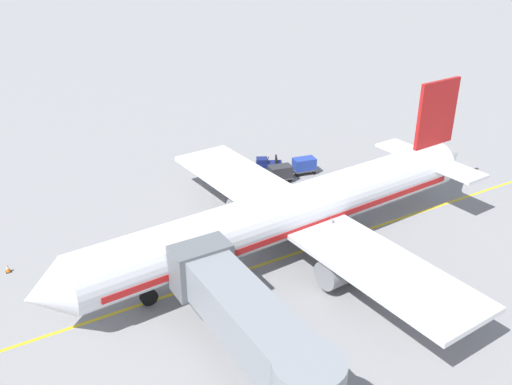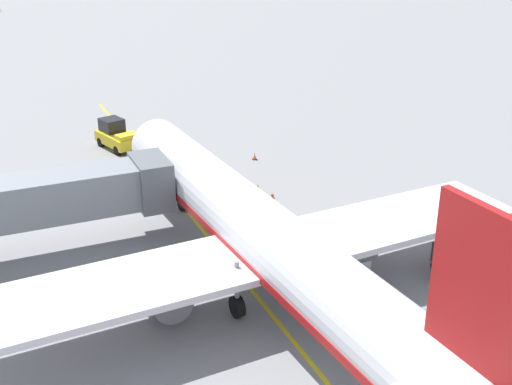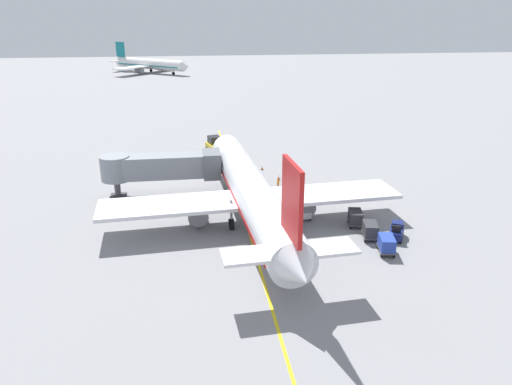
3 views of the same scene
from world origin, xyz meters
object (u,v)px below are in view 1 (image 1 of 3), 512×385
(safety_cone_nose_left, at_px, (107,260))
(safety_cone_wing_tip, at_px, (50,289))
(jet_bridge, at_px, (249,321))
(baggage_tug_trailing, at_px, (254,212))
(safety_cone_nose_right, at_px, (8,268))
(parked_airliner, at_px, (293,212))
(baggage_cart_second_in_train, at_px, (280,172))
(ground_crew_wing_walker, at_px, (168,241))
(baggage_cart_third_in_train, at_px, (304,164))
(baggage_cart_front, at_px, (254,181))
(baggage_tug_lead, at_px, (268,165))

(safety_cone_nose_left, height_order, safety_cone_wing_tip, same)
(safety_cone_nose_left, bearing_deg, jet_bridge, -166.67)
(baggage_tug_trailing, relative_size, safety_cone_nose_right, 4.37)
(parked_airliner, distance_m, safety_cone_nose_right, 20.34)
(baggage_tug_trailing, distance_m, baggage_cart_second_in_train, 7.87)
(parked_airliner, bearing_deg, ground_crew_wing_walker, 61.62)
(jet_bridge, height_order, baggage_cart_third_in_train, jet_bridge)
(baggage_cart_second_in_train, xyz_separation_m, safety_cone_wing_tip, (-6.86, 22.41, -0.66))
(ground_crew_wing_walker, distance_m, safety_cone_nose_right, 11.14)
(baggage_cart_third_in_train, bearing_deg, ground_crew_wing_walker, 111.53)
(baggage_cart_front, distance_m, baggage_cart_third_in_train, 6.10)
(jet_bridge, bearing_deg, parked_airliner, -44.13)
(safety_cone_nose_left, bearing_deg, parked_airliner, -112.87)
(baggage_tug_trailing, distance_m, safety_cone_wing_tip, 16.59)
(baggage_tug_lead, distance_m, safety_cone_nose_right, 25.27)
(safety_cone_wing_tip, bearing_deg, baggage_cart_second_in_train, -72.97)
(jet_bridge, bearing_deg, baggage_cart_third_in_train, -41.34)
(baggage_tug_trailing, bearing_deg, jet_bridge, 148.86)
(baggage_tug_trailing, relative_size, baggage_cart_third_in_train, 0.87)
(baggage_tug_lead, xyz_separation_m, safety_cone_nose_left, (-7.91, 18.38, -0.42))
(baggage_tug_lead, relative_size, ground_crew_wing_walker, 1.64)
(baggage_cart_third_in_train, bearing_deg, baggage_cart_second_in_train, 97.42)
(safety_cone_nose_left, bearing_deg, safety_cone_nose_right, 68.62)
(parked_airliner, xyz_separation_m, baggage_cart_front, (10.17, -2.77, -2.24))
(baggage_cart_front, height_order, safety_cone_wing_tip, baggage_cart_front)
(baggage_cart_front, relative_size, safety_cone_wing_tip, 5.05)
(baggage_cart_second_in_train, xyz_separation_m, baggage_cart_third_in_train, (0.39, -3.00, 0.00))
(baggage_tug_lead, bearing_deg, baggage_cart_front, 131.75)
(jet_bridge, height_order, baggage_cart_second_in_train, jet_bridge)
(safety_cone_wing_tip, bearing_deg, baggage_tug_trailing, -84.17)
(baggage_cart_second_in_train, relative_size, safety_cone_nose_left, 5.05)
(jet_bridge, xyz_separation_m, baggage_tug_trailing, (14.59, -8.82, -2.74))
(baggage_tug_trailing, xyz_separation_m, safety_cone_nose_right, (2.26, 18.51, -0.42))
(ground_crew_wing_walker, bearing_deg, baggage_cart_front, -61.53)
(parked_airliner, relative_size, safety_cone_nose_left, 63.29)
(baggage_cart_front, relative_size, baggage_cart_second_in_train, 1.00)
(baggage_tug_lead, xyz_separation_m, safety_cone_nose_right, (-5.45, 24.67, -0.42))
(baggage_cart_front, height_order, baggage_cart_second_in_train, same)
(baggage_cart_front, xyz_separation_m, baggage_cart_second_in_train, (0.40, -3.05, 0.00))
(baggage_tug_lead, distance_m, ground_crew_wing_walker, 16.58)
(baggage_cart_second_in_train, bearing_deg, baggage_cart_front, 97.52)
(baggage_tug_lead, xyz_separation_m, safety_cone_wing_tip, (-9.40, 22.65, -0.42))
(baggage_cart_second_in_train, relative_size, ground_crew_wing_walker, 1.76)
(baggage_tug_lead, bearing_deg, ground_crew_wing_walker, 121.97)
(baggage_cart_front, bearing_deg, baggage_tug_trailing, 148.99)
(baggage_tug_lead, height_order, safety_cone_nose_left, baggage_tug_lead)
(baggage_tug_trailing, relative_size, baggage_cart_second_in_train, 0.87)
(safety_cone_nose_right, relative_size, safety_cone_wing_tip, 1.00)
(baggage_tug_trailing, height_order, baggage_cart_second_in_train, baggage_tug_trailing)
(baggage_cart_second_in_train, bearing_deg, safety_cone_nose_right, 96.80)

